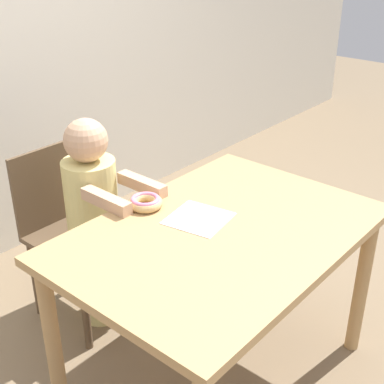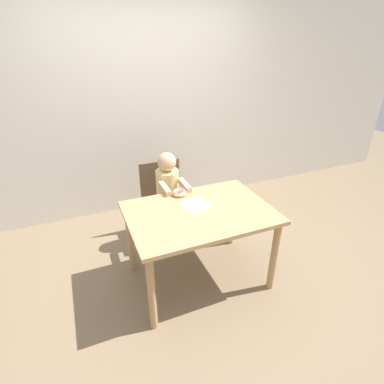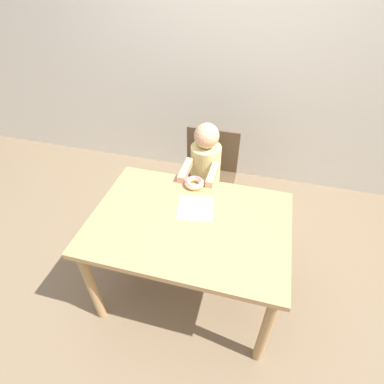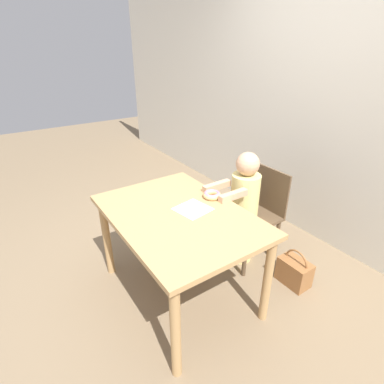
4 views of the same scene
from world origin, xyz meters
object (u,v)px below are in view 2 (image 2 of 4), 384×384
Objects in this scene: chair at (165,199)px; child_figure at (168,198)px; donut at (179,193)px; handbag at (204,215)px.

chair is 0.82× the size of child_figure.
donut is (-0.00, -0.46, 0.30)m from chair.
chair is 0.15m from child_figure.
handbag is at bearing 17.04° from child_figure.
child_figure is at bearing -90.00° from chair.
child_figure is 0.41m from donut.
handbag is at bearing 45.16° from donut.
handbag is (0.48, 0.49, -0.63)m from donut.
donut is at bearing -134.84° from handbag.
donut is at bearing -90.38° from child_figure.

